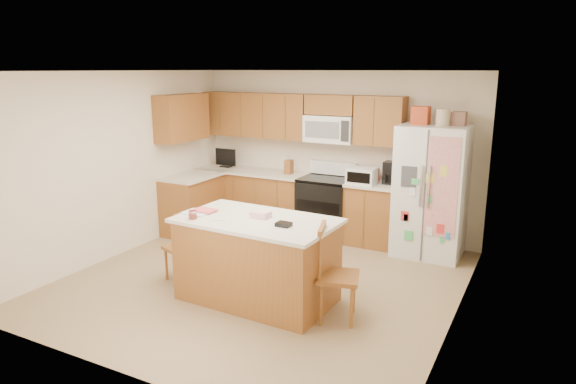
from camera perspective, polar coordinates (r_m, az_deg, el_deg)
The scene contains 9 objects.
ground at distance 6.38m, azimuth -2.80°, elevation -9.80°, with size 4.50×4.50×0.00m, color #856B4F.
room_shell at distance 5.96m, azimuth -2.96°, elevation 3.03°, with size 4.60×4.60×2.52m.
cabinetry at distance 8.06m, azimuth -2.52°, elevation 2.01°, with size 3.36×1.56×2.15m.
stove at distance 7.86m, azimuth 4.26°, elevation -1.61°, with size 0.76×0.65×1.13m.
refrigerator at distance 7.24m, azimuth 15.61°, elevation 0.24°, with size 0.90×0.79×2.04m.
island at distance 5.73m, azimuth -3.46°, elevation -7.46°, with size 1.76×1.07×1.03m.
windsor_chair_left at distance 6.36m, azimuth -11.51°, elevation -6.02°, with size 0.48×0.49×0.90m.
windsor_chair_back at distance 6.26m, azimuth -1.40°, elevation -6.06°, with size 0.49×0.48×0.90m.
windsor_chair_right at distance 5.31m, azimuth 5.32°, elevation -9.26°, with size 0.52×0.53×1.00m.
Camera 1 is at (2.97, -5.05, 2.53)m, focal length 32.00 mm.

